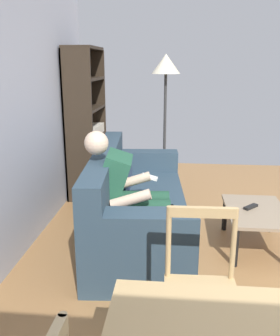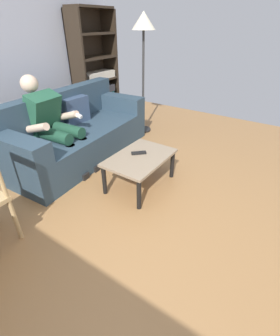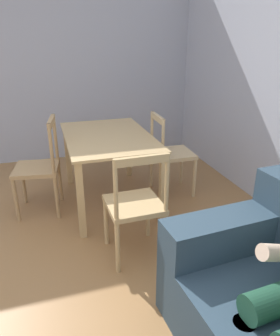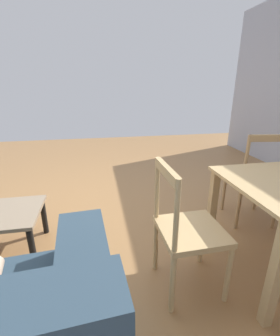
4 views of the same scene
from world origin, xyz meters
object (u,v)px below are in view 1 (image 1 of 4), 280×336
(dining_chair_facing_couch, at_px, (201,295))
(floor_lamp, at_px, (166,77))
(bookshelf, at_px, (86,136))
(person_lounging, at_px, (127,192))
(coffee_table, at_px, (256,215))
(couch, at_px, (134,206))
(tv_remote, at_px, (251,207))

(dining_chair_facing_couch, distance_m, floor_lamp, 3.13)
(bookshelf, bearing_deg, floor_lamp, -89.17)
(person_lounging, xyz_separation_m, coffee_table, (0.22, -1.20, -0.27))
(couch, xyz_separation_m, tv_remote, (-0.09, -1.13, 0.07))
(couch, xyz_separation_m, floor_lamp, (1.31, -0.26, 1.21))
(coffee_table, xyz_separation_m, bookshelf, (1.43, 1.97, 0.44))
(floor_lamp, bearing_deg, coffee_table, -147.69)
(tv_remote, distance_m, bookshelf, 2.40)
(couch, relative_size, person_lounging, 1.93)
(dining_chair_facing_couch, xyz_separation_m, floor_lamp, (2.92, 0.30, 1.09))
(bookshelf, distance_m, floor_lamp, 1.30)
(coffee_table, bearing_deg, couch, 83.40)
(dining_chair_facing_couch, bearing_deg, couch, 19.41)
(floor_lamp, bearing_deg, bookshelf, 90.83)
(bookshelf, height_order, floor_lamp, bookshelf)
(couch, height_order, floor_lamp, floor_lamp)
(person_lounging, bearing_deg, floor_lamp, -9.55)
(tv_remote, relative_size, bookshelf, 0.09)
(dining_chair_facing_couch, bearing_deg, coffee_table, -22.67)
(person_lounging, distance_m, coffee_table, 1.24)
(coffee_table, xyz_separation_m, tv_remote, (0.04, 0.05, 0.07))
(couch, height_order, dining_chair_facing_couch, dining_chair_facing_couch)
(bookshelf, bearing_deg, coffee_table, -126.00)
(tv_remote, bearing_deg, floor_lamp, -13.11)
(person_lounging, height_order, bookshelf, bookshelf)
(couch, bearing_deg, bookshelf, 31.43)
(dining_chair_facing_couch, bearing_deg, floor_lamp, 5.91)
(couch, bearing_deg, tv_remote, -94.74)
(dining_chair_facing_couch, bearing_deg, tv_remote, -20.55)
(person_lounging, height_order, tv_remote, person_lounging)
(tv_remote, bearing_deg, coffee_table, -177.12)
(floor_lamp, bearing_deg, tv_remote, -148.27)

